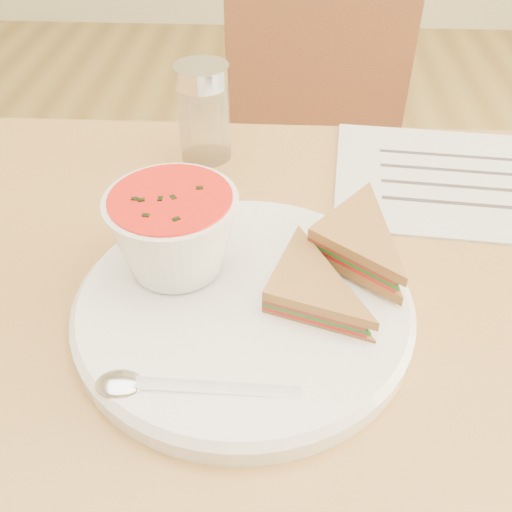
# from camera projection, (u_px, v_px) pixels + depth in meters

# --- Properties ---
(dining_table) EXTENTS (1.00, 0.70, 0.75)m
(dining_table) POSITION_uv_depth(u_px,v_px,m) (277.00, 506.00, 0.76)
(dining_table) COLOR brown
(dining_table) RESTS_ON floor
(chair_far) EXTENTS (0.41, 0.41, 0.81)m
(chair_far) POSITION_uv_depth(u_px,v_px,m) (300.00, 225.00, 1.17)
(chair_far) COLOR brown
(chair_far) RESTS_ON floor
(plate) EXTENTS (0.34, 0.34, 0.02)m
(plate) POSITION_uv_depth(u_px,v_px,m) (244.00, 306.00, 0.50)
(plate) COLOR white
(plate) RESTS_ON dining_table
(soup_bowl) EXTENTS (0.13, 0.13, 0.08)m
(soup_bowl) POSITION_uv_depth(u_px,v_px,m) (175.00, 236.00, 0.50)
(soup_bowl) COLOR white
(soup_bowl) RESTS_ON plate
(sandwich_half_a) EXTENTS (0.12, 0.12, 0.03)m
(sandwich_half_a) POSITION_uv_depth(u_px,v_px,m) (262.00, 305.00, 0.47)
(sandwich_half_a) COLOR #A17D39
(sandwich_half_a) RESTS_ON plate
(sandwich_half_b) EXTENTS (0.14, 0.14, 0.03)m
(sandwich_half_b) POSITION_uv_depth(u_px,v_px,m) (307.00, 242.00, 0.52)
(sandwich_half_b) COLOR #A17D39
(sandwich_half_b) RESTS_ON plate
(spoon) EXTENTS (0.18, 0.04, 0.01)m
(spoon) POSITION_uv_depth(u_px,v_px,m) (191.00, 388.00, 0.42)
(spoon) COLOR silver
(spoon) RESTS_ON plate
(paper_menu) EXTENTS (0.34, 0.26, 0.00)m
(paper_menu) POSITION_uv_depth(u_px,v_px,m) (473.00, 180.00, 0.67)
(paper_menu) COLOR silver
(paper_menu) RESTS_ON dining_table
(condiment_shaker) EXTENTS (0.08, 0.08, 0.12)m
(condiment_shaker) POSITION_uv_depth(u_px,v_px,m) (204.00, 113.00, 0.68)
(condiment_shaker) COLOR silver
(condiment_shaker) RESTS_ON dining_table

